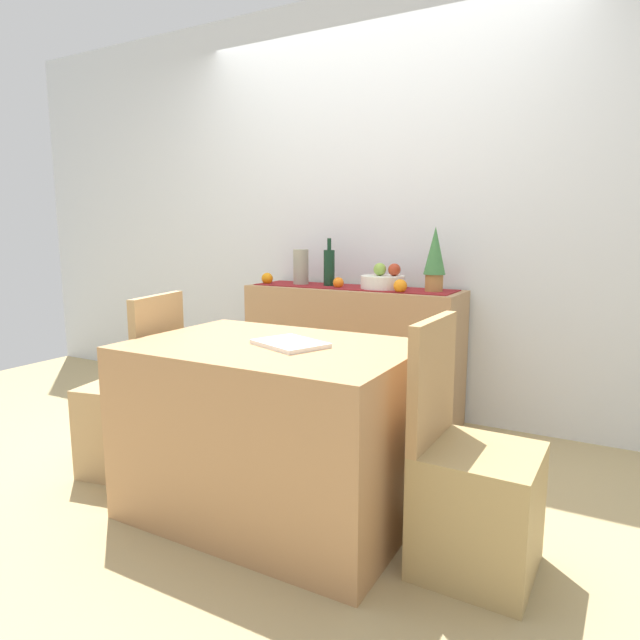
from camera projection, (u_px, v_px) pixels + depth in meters
The scene contains 18 objects.
ground_plane at pixel (277, 471), 2.79m from camera, with size 6.40×6.40×0.02m, color tan.
room_wall_rear at pixel (374, 208), 3.59m from camera, with size 6.40×0.06×2.70m, color silver.
sideboard_console at pixel (352, 353), 3.53m from camera, with size 1.39×0.42×0.85m, color tan.
table_runner at pixel (352, 287), 3.46m from camera, with size 1.30×0.32×0.01m, color maroon.
fruit_bowl at pixel (383, 282), 3.36m from camera, with size 0.27×0.27×0.08m, color white.
apple_rear at pixel (380, 269), 3.35m from camera, with size 0.08×0.08×0.08m, color #82A93F.
apple_center at pixel (394, 270), 3.32m from camera, with size 0.08×0.08×0.08m, color #A7341C.
apple_front at pixel (380, 269), 3.44m from camera, with size 0.07×0.07×0.07m, color red.
wine_bottle at pixel (329, 267), 3.52m from camera, with size 0.07×0.07×0.31m.
ceramic_vase at pixel (301, 267), 3.62m from camera, with size 0.10×0.10×0.24m, color gray.
potted_plant at pixel (435, 257), 3.18m from camera, with size 0.13×0.13×0.38m.
orange_loose_mid at pixel (400, 286), 3.17m from camera, with size 0.08×0.08×0.08m, color orange.
orange_loose_near_bowl at pixel (267, 278), 3.68m from camera, with size 0.08×0.08×0.08m, color orange.
orange_loose_end at pixel (338, 283), 3.43m from camera, with size 0.07×0.07×0.07m, color orange.
dining_table at pixel (274, 429), 2.32m from camera, with size 1.16×0.80×0.74m, color tan.
open_book at pixel (290, 344), 2.22m from camera, with size 0.28×0.21×0.02m, color white.
chair_near_window at pixel (134, 419), 2.75m from camera, with size 0.47×0.47×0.90m.
chair_by_corner at pixel (473, 498), 1.94m from camera, with size 0.41×0.41×0.90m.
Camera 1 is at (1.47, -2.20, 1.20)m, focal length 30.69 mm.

